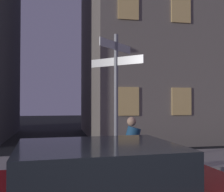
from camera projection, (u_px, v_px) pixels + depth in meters
The scene contains 4 objects.
sidewalk_kerb at pixel (83, 164), 8.33m from camera, with size 40.00×2.84×0.14m, color #9E9991.
signpost at pixel (116, 85), 8.00m from camera, with size 1.29×1.29×3.81m.
cyclist at pixel (134, 153), 6.53m from camera, with size 1.82×0.35×1.61m.
building_right_block at pixel (184, 12), 17.07m from camera, with size 11.94×9.23×15.17m.
Camera 1 is at (-0.77, -1.83, 1.95)m, focal length 44.02 mm.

